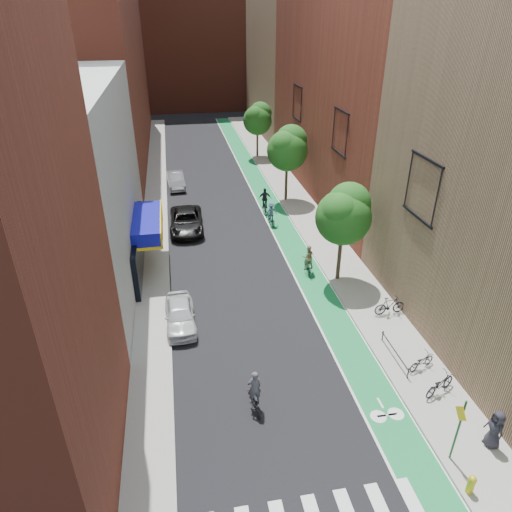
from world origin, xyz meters
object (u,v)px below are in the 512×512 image
parked_car_white (180,315)px  cyclist_lane_near (308,262)px  cyclist_lane_far (271,215)px  pedestrian (495,429)px  cyclist_lead (255,397)px  fire_hydrant (471,484)px  parked_car_black (186,221)px  cyclist_lane_mid (265,204)px  parked_car_silver (176,180)px

parked_car_white → cyclist_lane_near: (8.44, 4.20, 0.12)m
cyclist_lane_far → pedestrian: 22.68m
cyclist_lane_near → cyclist_lane_far: size_ratio=1.02×
cyclist_lead → fire_hydrant: cyclist_lead is taller
parked_car_black → cyclist_lane_mid: 7.12m
cyclist_lane_near → cyclist_lane_mid: bearing=-83.1°
cyclist_lane_far → pedestrian: cyclist_lane_far is taller
parked_car_white → cyclist_lane_far: cyclist_lane_far is taller
parked_car_white → pedestrian: bearing=-42.7°
cyclist_lead → cyclist_lane_far: size_ratio=1.07×
cyclist_lead → cyclist_lane_near: 12.16m
parked_car_white → cyclist_lead: size_ratio=1.96×
cyclist_lane_near → parked_car_silver: bearing=-63.4°
parked_car_black → cyclist_lane_near: bearing=-45.7°
parked_car_black → parked_car_silver: parked_car_black is taller
parked_car_black → cyclist_lead: size_ratio=2.66×
parked_car_silver → pedestrian: (11.35, -32.64, 0.31)m
parked_car_black → cyclist_lane_near: (7.50, -8.14, 0.05)m
parked_car_white → parked_car_black: (0.94, 12.33, 0.08)m
cyclist_lane_near → parked_car_black: bearing=-44.5°
fire_hydrant → pedestrian: bearing=40.0°
parked_car_silver → cyclist_lane_near: size_ratio=2.23×
cyclist_lane_near → cyclist_lane_mid: cyclist_lane_mid is taller
cyclist_lead → fire_hydrant: 8.66m
parked_car_black → cyclist_lane_near: cyclist_lane_near is taller
parked_car_silver → cyclist_lead: cyclist_lead is taller
cyclist_lead → cyclist_lane_far: cyclist_lead is taller
cyclist_lead → cyclist_lane_mid: cyclist_lane_mid is taller
parked_car_silver → pedestrian: 34.56m
cyclist_lead → cyclist_lane_near: (5.51, 10.85, 0.09)m
fire_hydrant → cyclist_lane_near: bearing=94.7°
pedestrian → fire_hydrant: size_ratio=2.16×
cyclist_lead → parked_car_white: bearing=-73.6°
cyclist_lead → fire_hydrant: (6.83, -5.31, -0.13)m
fire_hydrant → cyclist_lane_mid: bearing=94.5°
cyclist_lane_mid → fire_hydrant: cyclist_lane_mid is taller
pedestrian → fire_hydrant: (-2.00, -1.68, -0.44)m
parked_car_white → cyclist_lane_far: 14.26m
cyclist_lane_mid → cyclist_lane_near: bearing=100.8°
parked_car_silver → cyclist_lane_mid: size_ratio=2.01×
cyclist_lane_mid → pedestrian: cyclist_lane_mid is taller
parked_car_white → cyclist_lane_mid: bearing=60.7°
cyclist_lane_mid → cyclist_lead: bearing=84.1°
cyclist_lead → cyclist_lane_mid: bearing=-110.0°
pedestrian → parked_car_black: bearing=-156.2°
cyclist_lane_mid → pedestrian: (4.08, -24.89, 0.22)m
parked_car_black → cyclist_lane_mid: size_ratio=2.53×
cyclist_lane_far → cyclist_lead: bearing=69.4°
cyclist_lane_near → fire_hydrant: cyclist_lane_near is taller
cyclist_lane_far → pedestrian: bearing=94.0°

